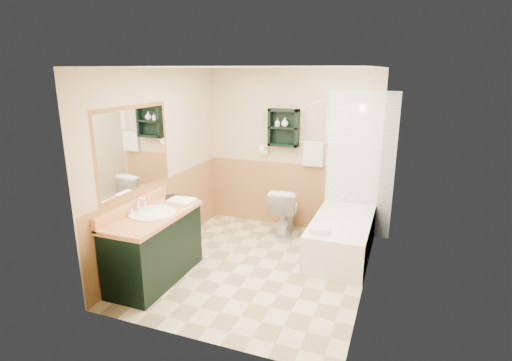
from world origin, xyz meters
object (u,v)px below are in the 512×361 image
object	(u,v)px
wall_shelf	(283,128)
hair_dryer	(265,149)
soap_bottle_a	(278,125)
soap_bottle_b	(285,123)
toilet	(285,211)
vanity_book	(165,190)
bathtub	(341,237)
vanity	(155,247)

from	to	relation	value
wall_shelf	hair_dryer	world-z (taller)	wall_shelf
soap_bottle_a	soap_bottle_b	size ratio (longest dim) A/B	0.86
wall_shelf	toilet	distance (m)	1.23
wall_shelf	vanity_book	xyz separation A→B (m)	(-1.06, -1.56, -0.63)
hair_dryer	toilet	xyz separation A→B (m)	(0.42, -0.27, -0.85)
toilet	vanity_book	size ratio (longest dim) A/B	3.22
bathtub	vanity_book	xyz separation A→B (m)	(-2.08, -0.89, 0.67)
vanity	toilet	world-z (taller)	vanity
vanity_book	soap_bottle_b	world-z (taller)	soap_bottle_b
vanity	hair_dryer	bearing A→B (deg)	74.25
bathtub	wall_shelf	bearing A→B (deg)	146.64
vanity	soap_bottle_b	world-z (taller)	soap_bottle_b
hair_dryer	bathtub	size ratio (longest dim) A/B	0.16
vanity	toilet	bearing A→B (deg)	61.05
soap_bottle_b	bathtub	bearing A→B (deg)	-33.70
vanity	soap_bottle_a	bearing A→B (deg)	68.88
bathtub	soap_bottle_a	world-z (taller)	soap_bottle_a
vanity	soap_bottle_b	distance (m)	2.58
hair_dryer	soap_bottle_a	world-z (taller)	soap_bottle_a
soap_bottle_a	toilet	bearing A→B (deg)	-48.52
toilet	hair_dryer	bearing A→B (deg)	-38.59
toilet	soap_bottle_a	distance (m)	1.28
wall_shelf	hair_dryer	xyz separation A→B (m)	(-0.30, 0.02, -0.35)
vanity_book	soap_bottle_b	xyz separation A→B (m)	(1.08, 1.56, 0.70)
wall_shelf	vanity	bearing A→B (deg)	-113.23
soap_bottle_a	bathtub	bearing A→B (deg)	-30.96
hair_dryer	soap_bottle_a	xyz separation A→B (m)	(0.21, -0.03, 0.39)
wall_shelf	bathtub	xyz separation A→B (m)	(1.03, -0.67, -1.30)
hair_dryer	soap_bottle_a	size ratio (longest dim) A/B	2.09
hair_dryer	bathtub	xyz separation A→B (m)	(1.33, -0.70, -0.95)
toilet	soap_bottle_a	size ratio (longest dim) A/B	6.28
vanity	soap_bottle_a	distance (m)	2.53
wall_shelf	vanity	size ratio (longest dim) A/B	0.43
soap_bottle_b	hair_dryer	bearing A→B (deg)	174.65
soap_bottle_a	vanity_book	bearing A→B (deg)	-121.91
vanity	vanity_book	bearing A→B (deg)	107.46
toilet	soap_bottle_a	world-z (taller)	soap_bottle_a
hair_dryer	vanity_book	distance (m)	1.78
toilet	soap_bottle_b	xyz separation A→B (m)	(-0.10, 0.24, 1.26)
bathtub	soap_bottle_b	size ratio (longest dim) A/B	11.24
soap_bottle_a	soap_bottle_b	xyz separation A→B (m)	(0.11, 0.00, 0.03)
bathtub	toilet	distance (m)	1.01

